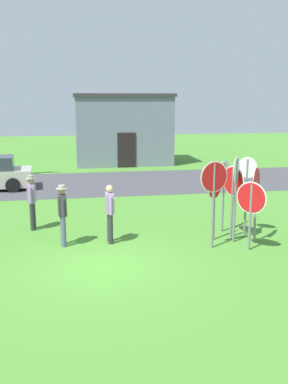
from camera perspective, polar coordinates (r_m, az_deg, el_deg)
ground_plane at (r=10.85m, az=-5.36°, el=-9.79°), size 80.00×80.00×0.00m
street_asphalt at (r=21.34m, az=-7.64°, el=1.13°), size 60.00×6.40×0.01m
building_background at (r=27.81m, az=-2.84°, el=8.34°), size 6.13×3.92×4.39m
stop_sign_center_cluster at (r=12.42m, az=12.03°, el=0.95°), size 0.42×0.61×2.48m
stop_sign_tallest at (r=13.22m, az=13.43°, el=1.08°), size 0.42×0.49×2.38m
stop_sign_nearest at (r=12.60m, az=14.58°, el=0.11°), size 0.52×0.67×2.19m
stop_sign_far_back at (r=11.92m, az=13.96°, el=-1.57°), size 0.57×0.68×1.90m
stop_sign_low_front at (r=12.59m, az=9.29°, el=-0.52°), size 0.56×0.48×1.95m
stop_sign_rear_right at (r=12.90m, az=11.65°, el=0.44°), size 0.34×0.83×2.16m
stop_sign_rear_left at (r=13.41m, az=10.48°, el=1.19°), size 0.63×0.63×2.23m
stop_sign_leaning_left at (r=11.81m, az=9.21°, el=0.47°), size 0.83×0.25×2.43m
person_holding_notes at (r=12.29m, az=-4.55°, el=-2.47°), size 0.23×0.57×1.69m
person_in_teal at (r=12.21m, az=-10.73°, el=-2.58°), size 0.31×0.57×1.74m
person_in_blue at (r=13.95m, az=-14.60°, el=-0.92°), size 0.31×0.57×1.74m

